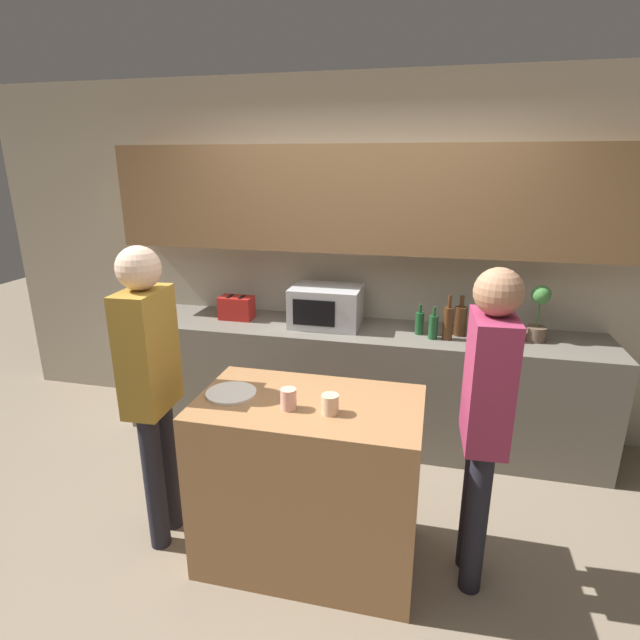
{
  "coord_description": "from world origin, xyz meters",
  "views": [
    {
      "loc": [
        0.54,
        -2.12,
        2.08
      ],
      "look_at": [
        -0.04,
        0.32,
        1.29
      ],
      "focal_mm": 28.0,
      "sensor_mm": 36.0,
      "label": 1
    }
  ],
  "objects_px": {
    "toaster": "(237,308)",
    "person_center": "(150,375)",
    "microwave": "(326,306)",
    "bottle_5": "(488,326)",
    "bottle_4": "(477,328)",
    "plate_on_island": "(231,393)",
    "bottle_1": "(433,327)",
    "bottle_3": "(460,320)",
    "potted_plant": "(539,313)",
    "cup_1": "(330,404)",
    "bottle_6": "(507,328)",
    "bottle_2": "(448,323)",
    "cup_0": "(288,399)",
    "person_left": "(486,408)"
  },
  "relations": [
    {
      "from": "bottle_1",
      "to": "bottle_5",
      "type": "bearing_deg",
      "value": 12.25
    },
    {
      "from": "toaster",
      "to": "bottle_2",
      "type": "bearing_deg",
      "value": -4.14
    },
    {
      "from": "toaster",
      "to": "person_center",
      "type": "height_order",
      "value": "person_center"
    },
    {
      "from": "potted_plant",
      "to": "bottle_2",
      "type": "distance_m",
      "value": 0.62
    },
    {
      "from": "microwave",
      "to": "bottle_5",
      "type": "bearing_deg",
      "value": -2.06
    },
    {
      "from": "bottle_2",
      "to": "cup_0",
      "type": "bearing_deg",
      "value": -119.58
    },
    {
      "from": "bottle_2",
      "to": "bottle_3",
      "type": "xyz_separation_m",
      "value": [
        0.09,
        0.11,
        -0.01
      ]
    },
    {
      "from": "cup_1",
      "to": "plate_on_island",
      "type": "bearing_deg",
      "value": 171.59
    },
    {
      "from": "bottle_3",
      "to": "bottle_5",
      "type": "xyz_separation_m",
      "value": [
        0.19,
        -0.04,
        -0.01
      ]
    },
    {
      "from": "microwave",
      "to": "person_center",
      "type": "distance_m",
      "value": 1.54
    },
    {
      "from": "bottle_2",
      "to": "bottle_4",
      "type": "distance_m",
      "value": 0.2
    },
    {
      "from": "bottle_4",
      "to": "plate_on_island",
      "type": "bearing_deg",
      "value": -135.32
    },
    {
      "from": "bottle_3",
      "to": "cup_1",
      "type": "distance_m",
      "value": 1.58
    },
    {
      "from": "potted_plant",
      "to": "bottle_5",
      "type": "distance_m",
      "value": 0.34
    },
    {
      "from": "bottle_3",
      "to": "bottle_5",
      "type": "relative_size",
      "value": 1.15
    },
    {
      "from": "bottle_1",
      "to": "bottle_5",
      "type": "xyz_separation_m",
      "value": [
        0.37,
        0.08,
        0.01
      ]
    },
    {
      "from": "bottle_3",
      "to": "plate_on_island",
      "type": "xyz_separation_m",
      "value": [
        -1.18,
        -1.37,
        -0.06
      ]
    },
    {
      "from": "bottle_2",
      "to": "bottle_6",
      "type": "bearing_deg",
      "value": 8.71
    },
    {
      "from": "bottle_2",
      "to": "plate_on_island",
      "type": "height_order",
      "value": "bottle_2"
    },
    {
      "from": "person_center",
      "to": "microwave",
      "type": "bearing_deg",
      "value": 152.64
    },
    {
      "from": "bottle_5",
      "to": "potted_plant",
      "type": "bearing_deg",
      "value": 7.67
    },
    {
      "from": "bottle_3",
      "to": "cup_1",
      "type": "xyz_separation_m",
      "value": [
        -0.64,
        -1.45,
        -0.02
      ]
    },
    {
      "from": "bottle_1",
      "to": "cup_1",
      "type": "bearing_deg",
      "value": -108.92
    },
    {
      "from": "bottle_3",
      "to": "bottle_6",
      "type": "relative_size",
      "value": 1.18
    },
    {
      "from": "cup_0",
      "to": "bottle_2",
      "type": "bearing_deg",
      "value": 60.42
    },
    {
      "from": "bottle_2",
      "to": "bottle_5",
      "type": "xyz_separation_m",
      "value": [
        0.28,
        0.07,
        -0.03
      ]
    },
    {
      "from": "toaster",
      "to": "person_left",
      "type": "height_order",
      "value": "person_left"
    },
    {
      "from": "potted_plant",
      "to": "person_center",
      "type": "distance_m",
      "value": 2.55
    },
    {
      "from": "microwave",
      "to": "potted_plant",
      "type": "height_order",
      "value": "potted_plant"
    },
    {
      "from": "bottle_5",
      "to": "bottle_6",
      "type": "distance_m",
      "value": 0.12
    },
    {
      "from": "bottle_6",
      "to": "cup_1",
      "type": "relative_size",
      "value": 2.6
    },
    {
      "from": "toaster",
      "to": "potted_plant",
      "type": "relative_size",
      "value": 0.66
    },
    {
      "from": "microwave",
      "to": "person_left",
      "type": "height_order",
      "value": "person_left"
    },
    {
      "from": "microwave",
      "to": "toaster",
      "type": "distance_m",
      "value": 0.73
    },
    {
      "from": "bottle_2",
      "to": "plate_on_island",
      "type": "relative_size",
      "value": 1.24
    },
    {
      "from": "bottle_2",
      "to": "bottle_6",
      "type": "xyz_separation_m",
      "value": [
        0.4,
        0.06,
        -0.03
      ]
    },
    {
      "from": "bottle_1",
      "to": "bottle_3",
      "type": "xyz_separation_m",
      "value": [
        0.19,
        0.12,
        0.02
      ]
    },
    {
      "from": "bottle_3",
      "to": "bottle_6",
      "type": "distance_m",
      "value": 0.31
    },
    {
      "from": "bottle_6",
      "to": "cup_0",
      "type": "bearing_deg",
      "value": -129.58
    },
    {
      "from": "person_center",
      "to": "bottle_2",
      "type": "bearing_deg",
      "value": 126.99
    },
    {
      "from": "potted_plant",
      "to": "bottle_3",
      "type": "xyz_separation_m",
      "value": [
        -0.51,
        -0.0,
        -0.09
      ]
    },
    {
      "from": "potted_plant",
      "to": "toaster",
      "type": "bearing_deg",
      "value": 180.0
    },
    {
      "from": "bottle_3",
      "to": "bottle_2",
      "type": "bearing_deg",
      "value": -127.87
    },
    {
      "from": "bottle_3",
      "to": "person_center",
      "type": "height_order",
      "value": "person_center"
    },
    {
      "from": "toaster",
      "to": "bottle_4",
      "type": "relative_size",
      "value": 1.06
    },
    {
      "from": "potted_plant",
      "to": "bottle_4",
      "type": "distance_m",
      "value": 0.43
    },
    {
      "from": "microwave",
      "to": "bottle_2",
      "type": "height_order",
      "value": "bottle_2"
    },
    {
      "from": "bottle_4",
      "to": "person_center",
      "type": "bearing_deg",
      "value": -143.02
    },
    {
      "from": "person_left",
      "to": "bottle_4",
      "type": "bearing_deg",
      "value": -4.53
    },
    {
      "from": "bottle_1",
      "to": "cup_1",
      "type": "relative_size",
      "value": 2.44
    }
  ]
}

